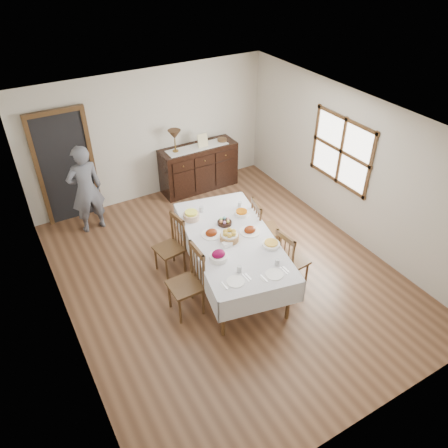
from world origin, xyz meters
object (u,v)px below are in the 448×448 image
chair_left_near (189,281)px  sideboard (199,167)px  chair_left_far (172,245)px  person (85,187)px  dining_table (232,243)px  chair_right_far (263,228)px  table_lamp (174,135)px  chair_right_near (290,259)px

chair_left_near → sideboard: size_ratio=0.68×
chair_left_far → sideboard: size_ratio=0.62×
sideboard → person: size_ratio=0.89×
dining_table → chair_right_far: chair_right_far is taller
chair_left_near → table_lamp: (1.27, 3.12, 0.77)m
chair_left_far → sideboard: 2.69m
chair_right_far → chair_left_far: bearing=89.4°
chair_left_near → chair_left_far: chair_left_near is taller
chair_left_far → table_lamp: size_ratio=2.20×
sideboard → chair_left_far: bearing=-126.7°
chair_right_far → sideboard: bearing=11.6°
dining_table → chair_right_near: size_ratio=2.57×
dining_table → chair_left_near: size_ratio=2.40×
chair_left_far → chair_right_near: size_ratio=0.98×
chair_right_near → dining_table: bearing=47.4°
chair_right_near → person: size_ratio=0.57×
person → chair_right_near: bearing=121.2°
dining_table → table_lamp: size_ratio=5.77×
person → table_lamp: (1.93, 0.34, 0.42)m
chair_left_near → chair_right_near: (1.59, -0.30, -0.04)m
sideboard → table_lamp: 0.98m
table_lamp → chair_right_far: bearing=-80.7°
dining_table → table_lamp: bearing=93.4°
chair_left_far → chair_right_near: bearing=40.8°
person → dining_table: bearing=116.0°
chair_left_far → person: person is taller
chair_right_far → table_lamp: (-0.42, 2.55, 0.80)m
dining_table → sideboard: 3.02m
chair_right_near → person: 3.83m
chair_left_near → chair_left_far: bearing=170.4°
chair_right_near → table_lamp: (-0.32, 3.42, 0.81)m
chair_left_near → chair_right_far: (1.69, 0.57, -0.03)m
chair_right_near → chair_right_far: chair_right_far is taller
table_lamp → chair_left_far: bearing=-117.1°
person → chair_left_far: bearing=109.3°
dining_table → chair_left_far: 1.03m
dining_table → chair_left_near: (-0.87, -0.24, -0.19)m
chair_left_far → chair_right_far: (1.53, -0.38, 0.02)m
chair_left_far → chair_right_near: (1.43, -1.26, 0.01)m
chair_left_near → chair_left_far: (0.16, 0.95, -0.05)m
chair_left_far → table_lamp: 2.57m
chair_left_far → table_lamp: table_lamp is taller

